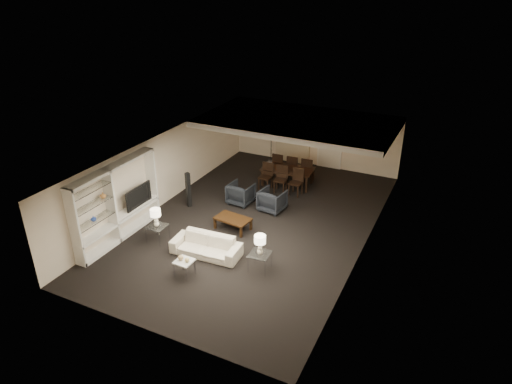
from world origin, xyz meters
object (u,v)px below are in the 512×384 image
Objects in this scene: vase_blue at (93,218)px; floor_lamp at (271,140)px; pendant_light at (305,136)px; coffee_table at (233,224)px; sofa at (206,246)px; armchair_right at (272,200)px; floor_speaker at (188,190)px; vase_amber at (103,195)px; chair_nr at (296,182)px; chair_fm at (293,167)px; television at (136,195)px; table_lamp_right at (260,245)px; side_table_left at (158,233)px; table_lamp_left at (156,218)px; chair_nm at (280,179)px; chair_fr at (308,170)px; armchair_left at (241,193)px; side_table_right at (260,262)px; dining_table at (287,177)px; chair_nl at (265,177)px; marble_table at (185,268)px.

floor_lamp is (1.51, 8.77, -0.24)m from vase_blue.
pendant_light is 4.59m from coffee_table.
sofa is at bearing -97.63° from pendant_light.
armchair_right is 2.89m from floor_speaker.
pendant_light is at bearing 61.30° from vase_amber.
chair_nr is (0.11, -1.05, -1.42)m from pendant_light.
pendant_light is 1.77m from chair_nr.
pendant_light reaches higher than sofa.
chair_nr and chair_fm have the same top height.
sofa is 2.95m from television.
sofa is 1.77m from table_lamp_right.
table_lamp_left reaches higher than side_table_left.
chair_fr is (0.60, 1.30, 0.00)m from chair_nm.
armchair_left is (-0.60, 1.70, 0.18)m from coffee_table.
television is (-1.10, 0.49, 0.28)m from table_lamp_left.
floor_speaker reaches higher than armchair_left.
floor_lamp is at bearing 111.97° from table_lamp_right.
side_table_right is at bearing 0.00° from side_table_left.
dining_table is at bearing 74.32° from floor_speaker.
table_lamp_right is at bearing 0.00° from table_lamp_left.
sofa is at bearing -99.46° from chair_nm.
chair_nm is at bearing 60.66° from vase_amber.
side_table_right is 5.57m from dining_table.
chair_fr is (1.20, 1.30, 0.00)m from chair_nl.
dining_table is (-0.49, -0.40, -1.58)m from pendant_light.
chair_fm is (1.98, 6.04, -0.30)m from table_lamp_left.
floor_speaker is (-2.11, 2.32, 0.33)m from sofa.
vase_amber is at bearing -169.91° from side_table_right.
marble_table is at bearing -98.82° from chair_nm.
armchair_right is at bearing -83.54° from chair_nm.
chair_fm is (-0.49, 0.25, -1.42)m from pendant_light.
chair_fm is 0.55× the size of floor_lamp.
armchair_right is 4.50× the size of vase_amber.
side_table_right is at bearing -9.10° from floor_speaker.
floor_speaker is 3.85m from chair_nr.
dining_table is at bearing 83.94° from chair_nm.
table_lamp_right is 0.31× the size of floor_lamp.
chair_nm and chair_nr have the same top height.
chair_nm is at bearing 82.78° from sofa.
armchair_right is at bearing 108.43° from side_table_right.
pendant_light reaches higher than floor_speaker.
dining_table is (0.28, 5.39, 0.04)m from sofa.
chair_nr is (2.58, 4.74, -0.30)m from table_lamp_left.
coffee_table is 1.10× the size of chair_nm.
armchair_left is 3.11m from chair_fr.
sofa is 1.78× the size of television.
table_lamp_left reaches higher than marble_table.
sofa is 3.53× the size of table_lamp_right.
dining_table is 2.70m from floor_lamp.
side_table_left is at bearing -136.74° from coffee_table.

